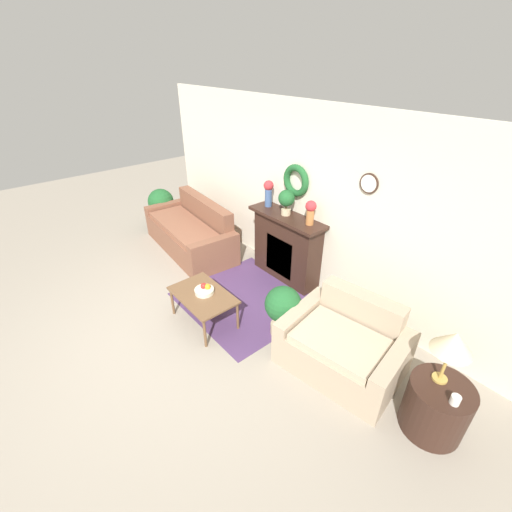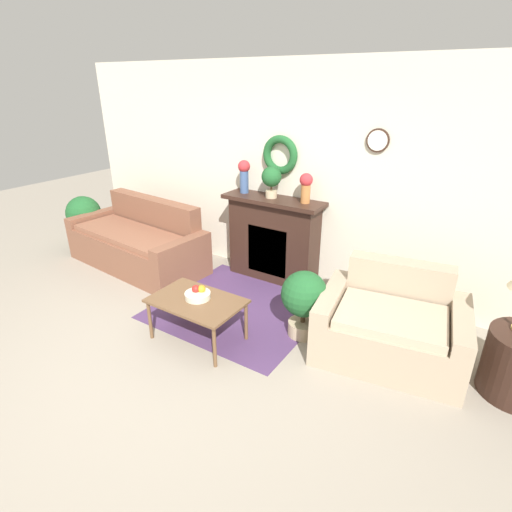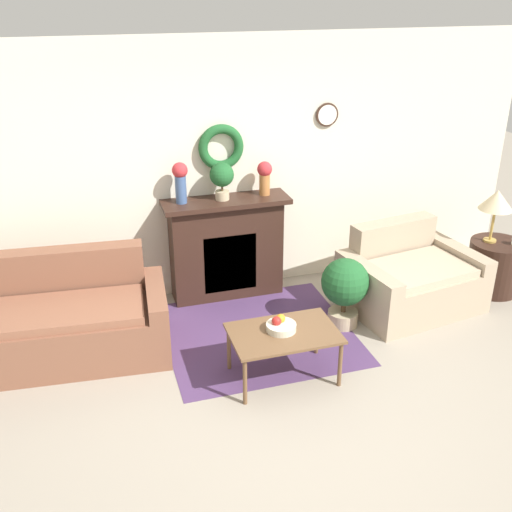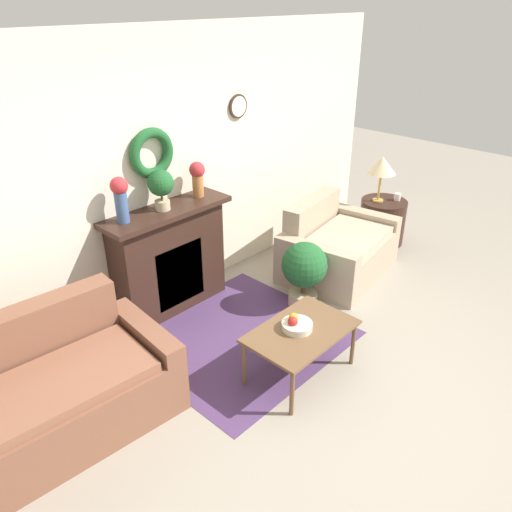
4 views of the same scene
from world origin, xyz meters
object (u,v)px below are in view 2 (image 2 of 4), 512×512
Objects in this scene: couch_left at (139,243)px; vase_on_mantel_right at (306,186)px; fireplace at (273,239)px; potted_plant_floor_by_loveseat at (304,298)px; potted_plant_floor_by_couch at (84,215)px; loveseat_right at (391,326)px; potted_plant_on_mantel at (271,179)px; coffee_table at (197,304)px; vase_on_mantel_left at (244,174)px; fruit_bowl at (198,294)px.

vase_on_mantel_right is (2.25, 0.68, 0.99)m from couch_left.
fireplace is 1.84× the size of potted_plant_floor_by_loveseat.
couch_left is 1.28m from potted_plant_floor_by_couch.
fireplace is at bearing 146.90° from loveseat_right.
potted_plant_on_mantel is (-0.46, -0.02, 0.03)m from vase_on_mantel_right.
potted_plant_floor_by_couch is (-3.09, -0.62, -0.04)m from fireplace.
couch_left reaches higher than coffee_table.
vase_on_mantel_left is at bearing 108.15° from coffee_table.
fruit_bowl is 3.30m from potted_plant_floor_by_couch.
fireplace is at bearing 11.41° from potted_plant_floor_by_couch.
loveseat_right is 4.09× the size of vase_on_mantel_right.
coffee_table is 1.96m from vase_on_mantel_left.
potted_plant_on_mantel reaches higher than loveseat_right.
vase_on_mantel_right is 0.92× the size of potted_plant_on_mantel.
vase_on_mantel_left reaches higher than potted_plant_floor_by_loveseat.
fireplace is at bearing 23.19° from potted_plant_on_mantel.
vase_on_mantel_left is at bearing 177.27° from potted_plant_on_mantel.
potted_plant_floor_by_loveseat is (0.51, -0.98, -0.88)m from vase_on_mantel_right.
fruit_bowl is at bearing -164.27° from loveseat_right.
couch_left is 2.13m from coffee_table.
fruit_bowl is 1.78m from potted_plant_on_mantel.
vase_on_mantel_left is at bearing 31.28° from couch_left.
loveseat_right reaches higher than potted_plant_floor_by_loveseat.
coffee_table is at bearing -72.92° from fruit_bowl.
potted_plant_on_mantel reaches higher than couch_left.
vase_on_mantel_right is (0.35, 1.63, 0.90)m from coffee_table.
potted_plant_on_mantel is (-0.10, 1.57, 0.85)m from fruit_bowl.
vase_on_mantel_left is 1.94m from potted_plant_floor_by_loveseat.
fruit_bowl is at bearing -20.75° from couch_left.
potted_plant_floor_by_couch is at bearing -169.86° from vase_on_mantel_right.
coffee_table is (0.08, -1.62, -0.15)m from fireplace.
fruit_bowl is 0.61× the size of vase_on_mantel_left.
loveseat_right is 4.87m from potted_plant_floor_by_couch.
potted_plant_floor_by_couch is at bearing 163.12° from fruit_bowl.
couch_left is 2.10m from fruit_bowl.
couch_left is 3.60m from loveseat_right.
vase_on_mantel_right is at bearing 0.00° from vase_on_mantel_left.
couch_left is at bearing -159.70° from fireplace.
fireplace is 1.96m from loveseat_right.
loveseat_right reaches higher than potted_plant_floor_by_couch.
vase_on_mantel_right reaches higher than potted_plant_floor_by_loveseat.
potted_plant_on_mantel is at bearing -2.73° from vase_on_mantel_left.
vase_on_mantel_left is at bearing 108.18° from fruit_bowl.
vase_on_mantel_right reaches higher than loveseat_right.
fruit_bowl is (-1.71, -0.78, 0.19)m from loveseat_right.
potted_plant_floor_by_couch is (-3.17, 1.00, 0.10)m from coffee_table.
vase_on_mantel_left is at bearing 13.42° from potted_plant_floor_by_couch.
fruit_bowl is 0.72× the size of vase_on_mantel_right.
fireplace is 5.13× the size of fruit_bowl.
potted_plant_floor_by_loveseat is at bearing -176.83° from loveseat_right.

